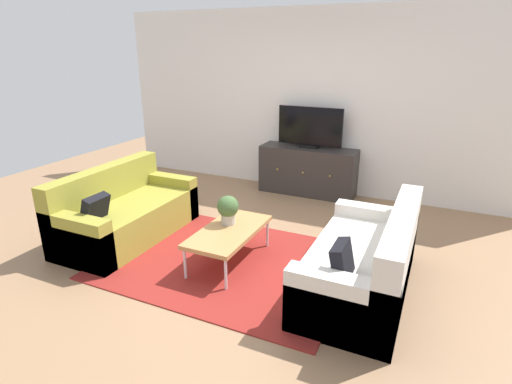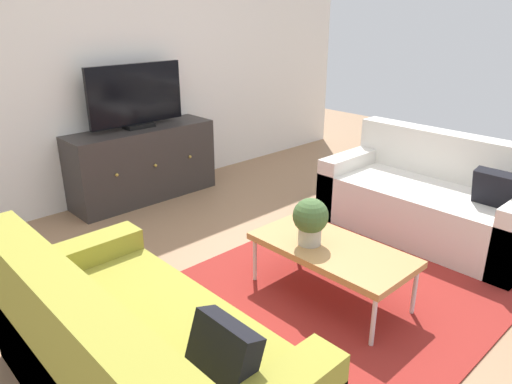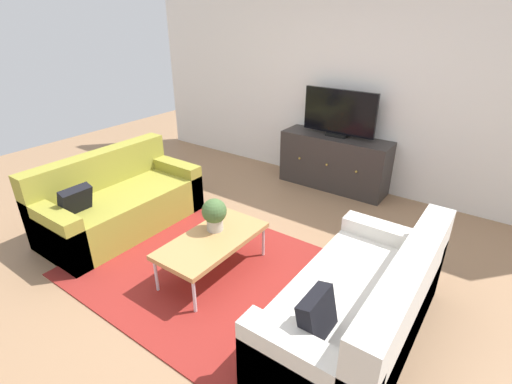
# 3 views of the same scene
# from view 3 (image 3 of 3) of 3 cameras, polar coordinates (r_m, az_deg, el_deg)

# --- Properties ---
(ground_plane) EXTENTS (10.00, 10.00, 0.00)m
(ground_plane) POSITION_cam_3_polar(r_m,az_deg,el_deg) (3.73, -5.10, -10.84)
(ground_plane) COLOR #997251
(wall_back) EXTENTS (6.40, 0.12, 2.70)m
(wall_back) POSITION_cam_3_polar(r_m,az_deg,el_deg) (5.26, 13.25, 15.62)
(wall_back) COLOR white
(wall_back) RESTS_ON ground_plane
(area_rug) EXTENTS (2.50, 1.90, 0.01)m
(area_rug) POSITION_cam_3_polar(r_m,az_deg,el_deg) (3.64, -6.66, -11.88)
(area_rug) COLOR maroon
(area_rug) RESTS_ON ground_plane
(couch_left_side) EXTENTS (0.84, 1.70, 0.82)m
(couch_left_side) POSITION_cam_3_polar(r_m,az_deg,el_deg) (4.48, -20.26, -1.57)
(couch_left_side) COLOR olive
(couch_left_side) RESTS_ON ground_plane
(couch_right_side) EXTENTS (0.84, 1.70, 0.82)m
(couch_right_side) POSITION_cam_3_polar(r_m,az_deg,el_deg) (2.93, 16.09, -16.80)
(couch_right_side) COLOR silver
(couch_right_side) RESTS_ON ground_plane
(coffee_table) EXTENTS (0.53, 1.04, 0.38)m
(coffee_table) POSITION_cam_3_polar(r_m,az_deg,el_deg) (3.44, -6.60, -7.34)
(coffee_table) COLOR #B7844C
(coffee_table) RESTS_ON ground_plane
(potted_plant) EXTENTS (0.23, 0.23, 0.31)m
(potted_plant) POSITION_cam_3_polar(r_m,az_deg,el_deg) (3.46, -6.31, -3.22)
(potted_plant) COLOR #B7B2A8
(potted_plant) RESTS_ON coffee_table
(tv_console) EXTENTS (1.45, 0.47, 0.72)m
(tv_console) POSITION_cam_3_polar(r_m,az_deg,el_deg) (5.24, 11.69, 4.45)
(tv_console) COLOR #332D2B
(tv_console) RESTS_ON ground_plane
(flat_screen_tv) EXTENTS (0.97, 0.16, 0.60)m
(flat_screen_tv) POSITION_cam_3_polar(r_m,az_deg,el_deg) (5.06, 12.46, 11.51)
(flat_screen_tv) COLOR black
(flat_screen_tv) RESTS_ON tv_console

